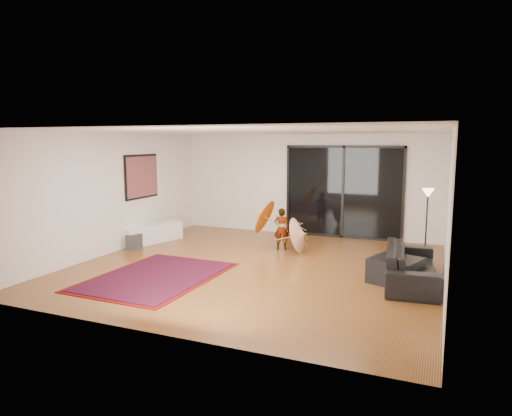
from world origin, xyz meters
The scene contains 17 objects.
floor centered at (0.00, 0.00, 0.00)m, with size 7.00×7.00×0.00m, color brown.
ceiling centered at (0.00, 0.00, 2.70)m, with size 7.00×7.00×0.00m, color white.
wall_back centered at (0.00, 3.50, 1.35)m, with size 7.00×7.00×0.00m, color silver.
wall_front centered at (0.00, -3.50, 1.35)m, with size 7.00×7.00×0.00m, color silver.
wall_left centered at (-3.50, 0.00, 1.35)m, with size 7.00×7.00×0.00m, color silver.
wall_right centered at (3.50, 0.00, 1.35)m, with size 7.00×7.00×0.00m, color silver.
sliding_door centered at (1.00, 3.47, 1.20)m, with size 3.06×0.07×2.40m.
painting centered at (-3.46, 1.00, 1.65)m, with size 0.04×1.28×1.08m.
media_console centered at (-3.25, 1.06, 0.23)m, with size 0.41×1.63×0.45m, color white.
speaker centered at (-3.25, 0.32, 0.17)m, with size 0.30×0.30×0.34m, color #424244.
persian_rug centered at (-1.46, -1.37, 0.01)m, with size 2.10×2.90×0.02m.
sofa centered at (2.95, 0.09, 0.32)m, with size 2.21×0.86×0.65m, color black.
ottoman centered at (2.69, 0.00, 0.22)m, with size 0.78×0.78×0.45m, color black.
floor_lamp centered at (3.10, 2.26, 1.18)m, with size 0.26×0.26×1.49m.
child centered at (-0.04, 1.61, 0.49)m, with size 0.36×0.23×0.97m, color #999999.
parasol_orange centered at (-0.59, 1.56, 0.73)m, with size 0.51×0.85×0.87m.
parasol_white centered at (0.56, 1.46, 0.50)m, with size 0.53×0.82×0.88m.
Camera 1 is at (3.41, -8.26, 2.51)m, focal length 32.00 mm.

